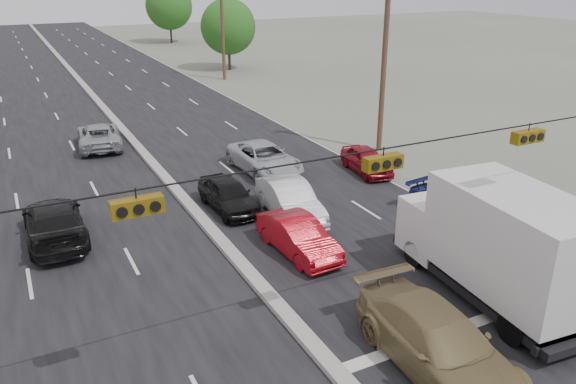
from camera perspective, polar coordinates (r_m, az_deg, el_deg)
name	(u,v)px	position (r m, az deg, el deg)	size (l,w,h in m)	color
ground	(325,362)	(15.83, 3.75, -16.85)	(200.00, 200.00, 0.00)	#606356
road_surface	(111,117)	(42.23, -17.57, 7.25)	(20.00, 160.00, 0.02)	black
center_median	(111,116)	(42.20, -17.58, 7.39)	(0.50, 160.00, 0.20)	gray
utility_pole_right_b	(384,61)	(32.18, 9.75, 12.97)	(1.60, 0.30, 10.00)	#422D1E
utility_pole_right_c	(222,24)	(54.20, -6.69, 16.61)	(1.60, 0.30, 10.00)	#422D1E
traffic_signals	(380,161)	(13.87, 9.29, 3.09)	(25.00, 0.30, 0.54)	black
tree_right_mid	(228,27)	(59.81, -6.10, 16.36)	(5.60, 5.60, 7.14)	#382619
tree_right_far	(169,6)	(83.76, -12.00, 17.98)	(6.40, 6.40, 8.16)	#382619
box_truck	(497,242)	(18.70, 20.51, -4.80)	(3.25, 7.67, 3.79)	black
tan_sedan	(438,343)	(15.59, 15.04, -14.62)	(2.28, 5.60, 1.63)	olive
red_sedan	(298,237)	(20.71, 1.06, -4.57)	(1.44, 4.13, 1.36)	maroon
queue_car_a	(228,195)	(24.55, -6.07, -0.29)	(1.64, 4.09, 1.39)	black
queue_car_b	(290,201)	(23.63, 0.22, -0.89)	(1.62, 4.63, 1.53)	silver
queue_car_c	(264,159)	(29.02, -2.42, 3.41)	(2.43, 5.26, 1.46)	#AFB3B7
queue_car_d	(455,207)	(24.35, 16.62, -1.48)	(1.78, 4.38, 1.27)	#101652
queue_car_e	(366,161)	(29.25, 7.97, 3.19)	(1.53, 3.80, 1.29)	maroon
oncoming_near	(54,222)	(23.48, -22.67, -2.82)	(2.15, 5.28, 1.53)	black
oncoming_far	(99,136)	(34.99, -18.66, 5.45)	(2.35, 5.09, 1.41)	#93969A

